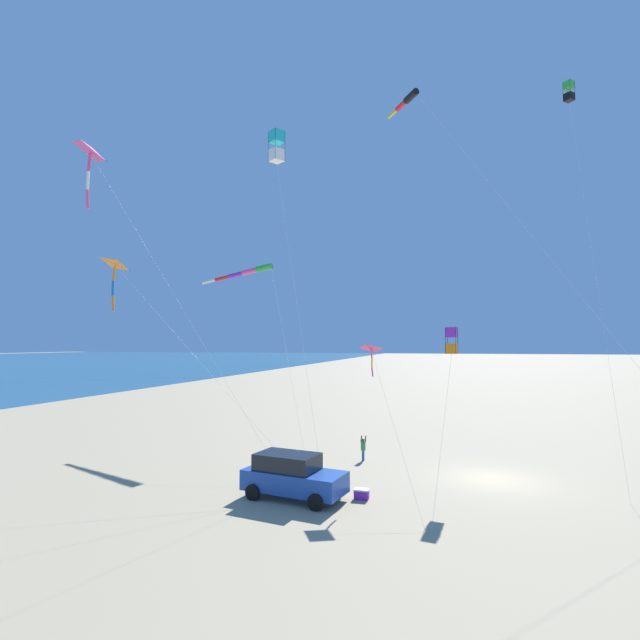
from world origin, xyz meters
name	(u,v)px	position (x,y,z in m)	size (l,w,h in m)	color
ground_plane	(492,479)	(0.00, 0.00, 0.00)	(600.00, 600.00, 0.00)	tan
parked_car	(292,475)	(-8.40, -5.29, 0.95)	(4.56, 2.68, 1.85)	#1E479E
cooler_box	(362,494)	(-5.56, -4.61, 0.21)	(0.62, 0.42, 0.42)	purple
person_child_green_jacket	(363,447)	(-6.65, 1.93, 0.73)	(0.31, 0.40, 1.34)	#335199
kite_box_green_low_center	(452,341)	(-1.81, -0.14, 6.68)	(1.09, 7.41, 7.35)	purple
kite_delta_red_high_left	(116,265)	(-20.34, -1.58, 11.06)	(14.45, 4.99, 11.54)	orange
kite_delta_striped_overhead	(372,349)	(-5.54, -1.88, 6.26)	(3.35, 6.19, 6.54)	#EF4C93
kite_windsock_orange_high_right	(406,102)	(-4.34, 5.06, 21.81)	(15.88, 7.33, 22.07)	black
kite_windsock_small_distant	(246,272)	(-16.74, 8.36, 11.91)	(12.84, 13.17, 12.46)	green
kite_delta_checkered_midright	(91,152)	(-20.31, -3.77, 16.78)	(12.97, 2.57, 17.39)	#EF4C93
kite_box_white_trailing	(277,147)	(-11.16, 0.01, 17.62)	(3.58, 2.26, 18.50)	#1EB7C6
kite_box_long_streamer_left	(569,92)	(5.34, 6.70, 21.89)	(0.68, 9.31, 22.58)	green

